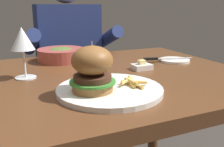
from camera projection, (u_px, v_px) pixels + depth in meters
name	position (u px, v px, depth m)	size (l,w,h in m)	color
dining_table	(92.00, 102.00, 0.89)	(1.12, 0.80, 0.74)	#56331C
main_plate	(110.00, 90.00, 0.69)	(0.30, 0.30, 0.01)	white
burger_sandwich	(92.00, 69.00, 0.65)	(0.12, 0.12, 0.13)	#9E6B38
fries_pile	(131.00, 82.00, 0.71)	(0.08, 0.10, 0.02)	gold
wine_glass	(22.00, 40.00, 0.80)	(0.08, 0.08, 0.17)	silver
bread_plate	(175.00, 60.00, 1.07)	(0.13, 0.13, 0.01)	white
table_knife	(163.00, 59.00, 1.06)	(0.21, 0.07, 0.01)	silver
butter_dish	(141.00, 66.00, 0.94)	(0.07, 0.05, 0.04)	white
soup_bowl	(61.00, 54.00, 1.08)	(0.20, 0.20, 0.06)	#B24C42
diner_person	(70.00, 74.00, 1.55)	(0.51, 0.36, 1.18)	#282833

